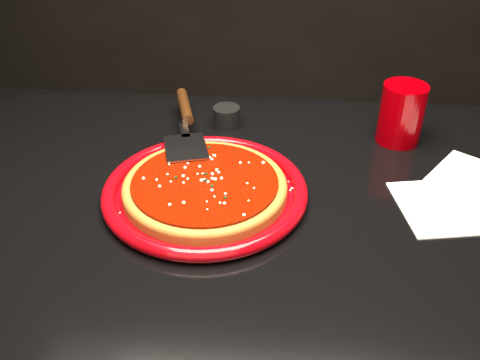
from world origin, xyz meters
name	(u,v)px	position (x,y,z in m)	size (l,w,h in m)	color
table	(251,339)	(0.00, 0.00, 0.38)	(1.20, 0.80, 0.75)	black
plate	(205,191)	(-0.09, 0.00, 0.76)	(0.37, 0.37, 0.03)	#7C0307
pizza_crust	(205,189)	(-0.09, 0.00, 0.77)	(0.29, 0.29, 0.01)	brown
pizza_crust_rim	(205,185)	(-0.09, 0.00, 0.78)	(0.29, 0.29, 0.02)	brown
pizza_sauce	(205,183)	(-0.09, 0.00, 0.78)	(0.26, 0.26, 0.01)	#6D0D00
parmesan_dusting	(205,180)	(-0.09, 0.00, 0.79)	(0.25, 0.25, 0.01)	beige
basil_flecks	(205,180)	(-0.09, 0.00, 0.79)	(0.23, 0.23, 0.00)	black
pizza_server	(186,123)	(-0.15, 0.19, 0.80)	(0.10, 0.34, 0.03)	#B7BABF
cup	(401,114)	(0.29, 0.24, 0.81)	(0.09, 0.09, 0.13)	#8A0004
napkin_a	(445,207)	(0.34, 0.01, 0.75)	(0.16, 0.16, 0.00)	white
napkin_b	(474,180)	(0.41, 0.10, 0.75)	(0.15, 0.16, 0.00)	white
ramekin	(227,117)	(-0.08, 0.27, 0.77)	(0.06, 0.06, 0.05)	black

